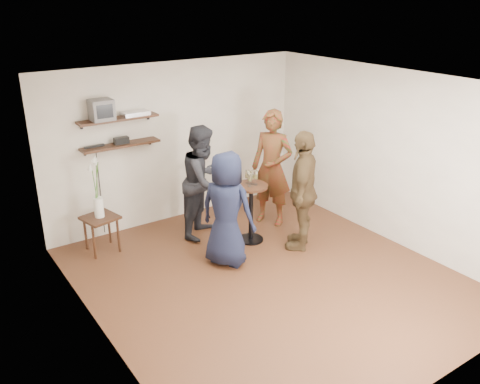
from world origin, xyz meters
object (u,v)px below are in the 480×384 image
at_px(crt_monitor, 101,110).
at_px(person_dark, 204,181).
at_px(drinks_table, 251,205).
at_px(side_table, 100,222).
at_px(radio, 121,140).
at_px(person_brown, 303,191).
at_px(person_navy, 227,210).
at_px(person_plaid, 272,168).
at_px(dvd_deck, 135,113).

distance_m(crt_monitor, person_dark, 1.83).
bearing_deg(drinks_table, side_table, 154.02).
xyz_separation_m(crt_monitor, person_dark, (1.24, -0.72, -1.14)).
height_order(radio, person_brown, person_brown).
xyz_separation_m(radio, person_brown, (1.95, -1.91, -0.62)).
distance_m(crt_monitor, person_brown, 3.13).
height_order(radio, person_navy, person_navy).
height_order(crt_monitor, person_plaid, crt_monitor).
bearing_deg(person_plaid, person_navy, -89.89).
height_order(drinks_table, person_dark, person_dark).
xyz_separation_m(dvd_deck, person_plaid, (1.86, -0.97, -0.95)).
bearing_deg(person_dark, radio, 107.69).
bearing_deg(side_table, person_plaid, -12.77).
bearing_deg(person_brown, person_plaid, -141.71).
relative_size(side_table, person_plaid, 0.29).
bearing_deg(side_table, drinks_table, -25.98).
bearing_deg(side_table, crt_monitor, 49.89).
relative_size(person_plaid, person_dark, 1.08).
distance_m(dvd_deck, person_plaid, 2.31).
bearing_deg(radio, drinks_table, -43.04).
height_order(person_plaid, person_brown, person_plaid).
bearing_deg(side_table, person_dark, -12.87).
xyz_separation_m(crt_monitor, person_brown, (2.21, -1.91, -1.12)).
relative_size(dvd_deck, person_navy, 0.24).
bearing_deg(radio, dvd_deck, 0.00).
height_order(dvd_deck, radio, dvd_deck).
relative_size(dvd_deck, person_plaid, 0.21).
xyz_separation_m(person_plaid, person_navy, (-1.35, -0.74, -0.12)).
distance_m(radio, person_brown, 2.80).
height_order(drinks_table, person_plaid, person_plaid).
bearing_deg(person_navy, person_dark, -41.36).
xyz_separation_m(person_navy, person_brown, (1.19, -0.20, 0.08)).
relative_size(radio, person_dark, 0.13).
bearing_deg(dvd_deck, person_dark, -44.57).
xyz_separation_m(person_plaid, person_brown, (-0.16, -0.94, -0.05)).
bearing_deg(radio, crt_monitor, 180.00).
xyz_separation_m(drinks_table, person_dark, (-0.45, 0.62, 0.29)).
relative_size(crt_monitor, drinks_table, 0.35).
xyz_separation_m(person_dark, person_navy, (-0.22, -0.99, -0.06)).
bearing_deg(dvd_deck, person_navy, -73.45).
xyz_separation_m(crt_monitor, dvd_deck, (0.51, 0.00, -0.12)).
bearing_deg(radio, person_navy, -66.04).
bearing_deg(side_table, dvd_deck, 23.97).
bearing_deg(person_plaid, crt_monitor, -140.88).
bearing_deg(person_dark, person_plaid, -48.75).
xyz_separation_m(person_dark, person_brown, (0.97, -1.19, 0.02)).
bearing_deg(radio, person_brown, -44.43).
xyz_separation_m(dvd_deck, drinks_table, (1.18, -1.34, -1.31)).
xyz_separation_m(side_table, person_dark, (1.55, -0.35, 0.42)).
relative_size(dvd_deck, person_brown, 0.22).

